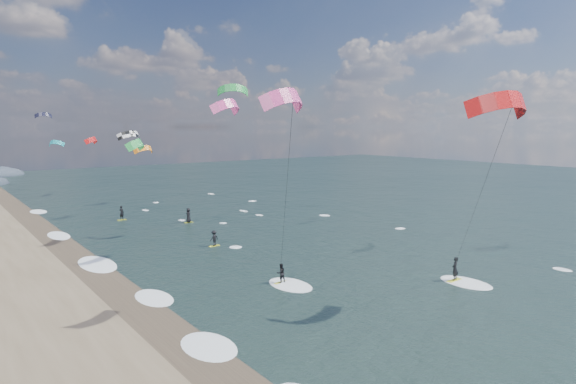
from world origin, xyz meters
TOP-DOWN VIEW (x-y plane):
  - ground at (0.00, 0.00)m, footprint 260.00×260.00m
  - wet_sand_strip at (-12.00, 10.00)m, footprint 3.00×240.00m
  - kitesurfer_near_a at (6.26, -0.54)m, footprint 7.94×8.62m
  - kitesurfer_near_b at (-3.78, 8.05)m, footprint 6.87×8.51m
  - far_kitesurfers at (0.66, 34.60)m, footprint 7.15×20.12m
  - bg_kite_field at (0.08, 52.37)m, footprint 12.79×74.85m
  - shoreline_surf at (-10.80, 14.75)m, footprint 2.40×79.40m

SIDE VIEW (x-z plane):
  - ground at x=0.00m, z-range 0.00..0.00m
  - shoreline_surf at x=-10.80m, z-range -0.06..0.06m
  - wet_sand_strip at x=-12.00m, z-range 0.00..0.01m
  - far_kitesurfers at x=0.66m, z-range -0.05..1.81m
  - kitesurfer_near_b at x=-3.78m, z-range 1.82..16.47m
  - kitesurfer_near_a at x=6.26m, z-range 3.77..18.27m
  - bg_kite_field at x=0.08m, z-range 7.52..16.02m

